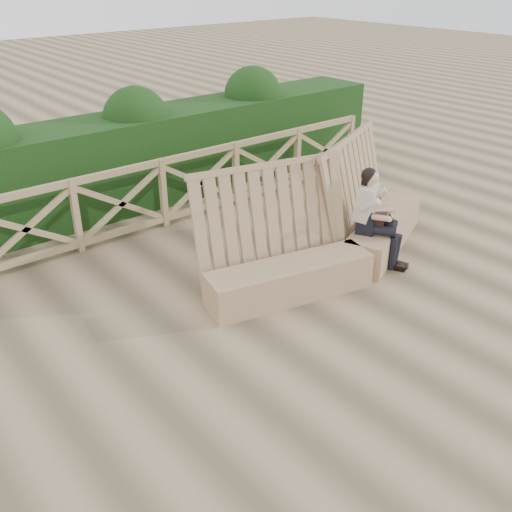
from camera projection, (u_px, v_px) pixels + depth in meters
ground at (275, 342)px, 6.33m from camera, size 60.00×60.00×0.00m
bench at (336, 241)px, 7.71m from camera, size 4.21×1.54×1.59m
woman at (374, 213)px, 7.69m from camera, size 0.58×0.84×1.36m
guardrail at (121, 204)px, 8.48m from camera, size 10.10×0.09×1.10m
hedge at (85, 171)px, 9.21m from camera, size 12.00×1.20×1.50m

